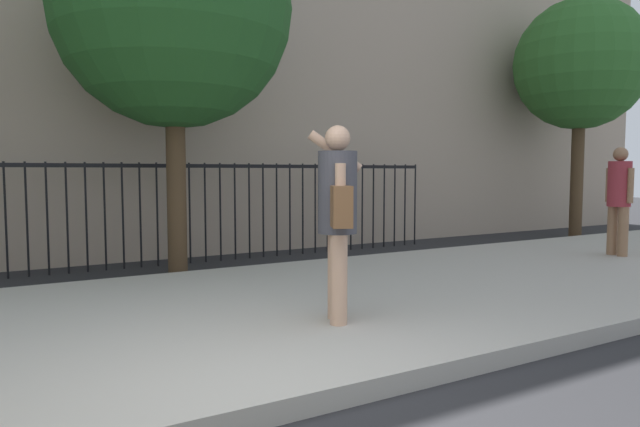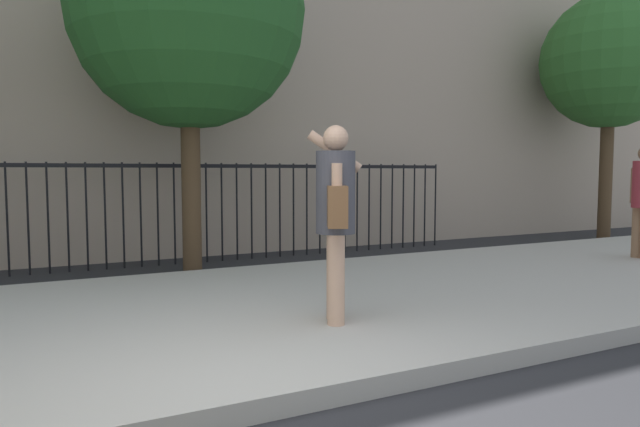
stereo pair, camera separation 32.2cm
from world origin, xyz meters
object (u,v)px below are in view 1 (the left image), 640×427
Objects in this scene: pedestrian_walking at (619,194)px; street_tree_mid at (581,65)px; pedestrian_on_phone at (338,209)px; street_tree_far at (173,9)px.

street_tree_mid is (2.72, 2.66, 2.65)m from pedestrian_walking.
street_tree_far is (-0.32, 3.77, 2.54)m from pedestrian_on_phone.
street_tree_mid is at bearing 23.69° from pedestrian_on_phone.
street_tree_mid is (8.58, 3.76, 2.62)m from pedestrian_on_phone.
pedestrian_on_phone is 9.72m from street_tree_mid.
street_tree_far is at bearing 179.95° from street_tree_mid.
pedestrian_on_phone is 4.56m from street_tree_far.
pedestrian_on_phone is at bearing -169.32° from pedestrian_walking.
pedestrian_walking is 4.63m from street_tree_mid.
pedestrian_on_phone is 1.01× the size of pedestrian_walking.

